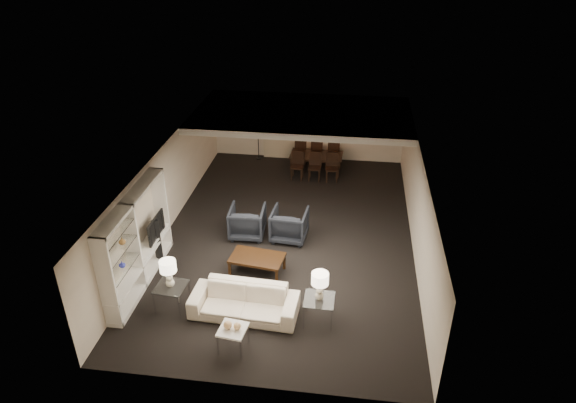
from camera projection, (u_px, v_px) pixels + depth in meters
The scene contains 35 objects.
floor at pixel (288, 235), 14.73m from camera, with size 11.00×11.00×0.00m, color black.
ceiling at pixel (288, 155), 13.52m from camera, with size 7.00×11.00×0.02m, color silver.
wall_back at pixel (308, 127), 18.90m from camera, with size 7.00×0.02×2.50m, color #C3B49D.
wall_front at pixel (248, 338), 9.36m from camera, with size 7.00×0.02×2.50m, color #C3B49D.
wall_left at pixel (166, 189), 14.54m from camera, with size 0.02×11.00×2.50m, color #C3B49D.
wall_right at pixel (417, 205), 13.72m from camera, with size 0.02×11.00×2.50m, color #C3B49D.
ceiling_soffit at pixel (302, 115), 16.61m from camera, with size 7.00×4.00×0.20m, color silver.
curtains at pixel (283, 127), 18.96m from camera, with size 1.50×0.12×2.40m, color beige.
door at pixel (327, 133), 18.89m from camera, with size 0.90×0.05×2.10m, color silver.
painting at pixel (366, 122), 18.48m from camera, with size 0.95×0.04×0.65m, color #142D38.
media_unit at pixel (137, 242), 12.29m from camera, with size 0.38×3.40×2.35m, color white, non-canonical shape.
pendant_light at pixel (311, 129), 16.81m from camera, with size 0.52×0.52×0.24m, color #D8591E.
sofa at pixel (244, 302), 11.62m from camera, with size 2.44×0.95×0.71m, color beige.
coffee_table at pixel (257, 265), 13.06m from camera, with size 1.34×0.78×0.48m, color black, non-canonical shape.
armchair_left at pixel (247, 222), 14.51m from camera, with size 0.97×1.00×0.91m, color black.
armchair_right at pixel (289, 225), 14.37m from camera, with size 0.97×1.00×0.91m, color black.
side_table_left at pixel (172, 297), 11.84m from camera, with size 0.67×0.67×0.62m, color white, non-canonical shape.
side_table_right at pixel (319, 310), 11.44m from camera, with size 0.67×0.67×0.62m, color silver, non-canonical shape.
table_lamp_left at pixel (169, 274), 11.52m from camera, with size 0.38×0.38×0.69m, color beige, non-canonical shape.
table_lamp_right at pixel (320, 286), 11.13m from camera, with size 0.38×0.38×0.69m, color beige, non-canonical shape.
marble_table at pixel (233, 339), 10.70m from camera, with size 0.56×0.56×0.56m, color white, non-canonical shape.
gold_gourd_a at pixel (228, 325), 10.54m from camera, with size 0.18×0.18×0.18m, color #E4B278.
gold_gourd_b at pixel (237, 326), 10.52m from camera, with size 0.16×0.16×0.16m, color #F1C07F.
television at pixel (152, 227), 13.12m from camera, with size 0.13×1.01×0.58m, color black.
vase_blue at pixel (122, 264), 11.55m from camera, with size 0.15×0.15×0.16m, color #272FAB.
vase_amber at pixel (122, 241), 11.47m from camera, with size 0.16×0.16×0.17m, color #AA7638.
floor_speaker at pixel (157, 241), 13.32m from camera, with size 0.14×0.14×1.25m, color black.
dining_table at pixel (316, 163), 18.27m from camera, with size 1.84×1.03×0.65m, color black.
chair_nl at pixel (297, 166), 17.70m from camera, with size 0.45×0.45×0.96m, color black, non-canonical shape.
chair_nm at pixel (315, 167), 17.63m from camera, with size 0.45×0.45×0.96m, color black, non-canonical shape.
chair_nr at pixel (332, 168), 17.56m from camera, with size 0.45×0.45×0.96m, color black, non-canonical shape.
chair_fl at pixel (301, 151), 18.83m from camera, with size 0.45×0.45×0.96m, color black, non-canonical shape.
chair_fm at pixel (318, 152), 18.76m from camera, with size 0.45×0.45×0.96m, color black, non-canonical shape.
chair_fr at pixel (334, 153), 18.69m from camera, with size 0.45×0.45×0.96m, color black, non-canonical shape.
floor_lamp at pixel (258, 138), 19.07m from camera, with size 0.23×0.23×1.61m, color black, non-canonical shape.
Camera 1 is at (1.65, -12.32, 7.96)m, focal length 32.00 mm.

